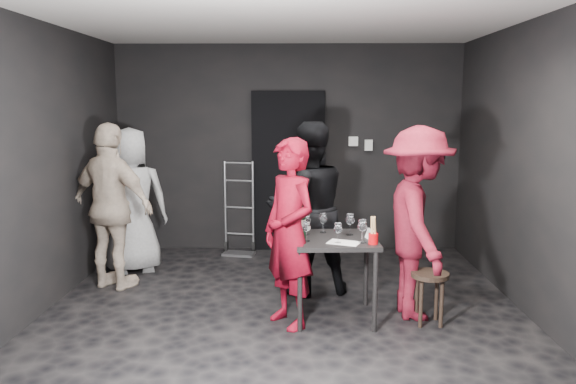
{
  "coord_description": "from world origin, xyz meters",
  "views": [
    {
      "loc": [
        0.13,
        -4.89,
        1.94
      ],
      "look_at": [
        0.04,
        0.25,
        1.13
      ],
      "focal_mm": 35.0,
      "sensor_mm": 36.0,
      "label": 1
    }
  ],
  "objects_px": {
    "hand_truck": "(239,237)",
    "stool": "(430,284)",
    "woman_black": "(308,194)",
    "man_maroon": "(418,207)",
    "wine_bottle": "(301,224)",
    "server_red": "(289,224)",
    "tasting_table": "(335,248)",
    "bystander_cream": "(111,193)",
    "bystander_grey": "(131,192)",
    "breadstick_cup": "(373,231)"
  },
  "relations": [
    {
      "from": "hand_truck",
      "to": "bystander_cream",
      "type": "xyz_separation_m",
      "value": [
        -1.18,
        -1.39,
        0.8
      ]
    },
    {
      "from": "server_red",
      "to": "wine_bottle",
      "type": "bearing_deg",
      "value": 106.87
    },
    {
      "from": "server_red",
      "to": "woman_black",
      "type": "bearing_deg",
      "value": 132.1
    },
    {
      "from": "tasting_table",
      "to": "bystander_grey",
      "type": "distance_m",
      "value": 2.65
    },
    {
      "from": "tasting_table",
      "to": "stool",
      "type": "height_order",
      "value": "tasting_table"
    },
    {
      "from": "woman_black",
      "to": "man_maroon",
      "type": "distance_m",
      "value": 1.16
    },
    {
      "from": "stool",
      "to": "woman_black",
      "type": "bearing_deg",
      "value": 142.11
    },
    {
      "from": "hand_truck",
      "to": "stool",
      "type": "distance_m",
      "value": 3.03
    },
    {
      "from": "breadstick_cup",
      "to": "woman_black",
      "type": "bearing_deg",
      "value": 120.52
    },
    {
      "from": "stool",
      "to": "man_maroon",
      "type": "height_order",
      "value": "man_maroon"
    },
    {
      "from": "hand_truck",
      "to": "breadstick_cup",
      "type": "height_order",
      "value": "hand_truck"
    },
    {
      "from": "stool",
      "to": "bystander_cream",
      "type": "height_order",
      "value": "bystander_cream"
    },
    {
      "from": "bystander_grey",
      "to": "breadstick_cup",
      "type": "xyz_separation_m",
      "value": [
        2.55,
        -1.61,
        -0.07
      ]
    },
    {
      "from": "bystander_grey",
      "to": "hand_truck",
      "type": "bearing_deg",
      "value": -163.66
    },
    {
      "from": "stool",
      "to": "woman_black",
      "type": "distance_m",
      "value": 1.5
    },
    {
      "from": "man_maroon",
      "to": "wine_bottle",
      "type": "distance_m",
      "value": 1.07
    },
    {
      "from": "server_red",
      "to": "wine_bottle",
      "type": "relative_size",
      "value": 5.3
    },
    {
      "from": "stool",
      "to": "bystander_grey",
      "type": "bearing_deg",
      "value": 153.74
    },
    {
      "from": "wine_bottle",
      "to": "hand_truck",
      "type": "bearing_deg",
      "value": 109.56
    },
    {
      "from": "tasting_table",
      "to": "hand_truck",
      "type": "bearing_deg",
      "value": 116.54
    },
    {
      "from": "woman_black",
      "to": "man_maroon",
      "type": "bearing_deg",
      "value": 131.82
    },
    {
      "from": "tasting_table",
      "to": "breadstick_cup",
      "type": "relative_size",
      "value": 2.91
    },
    {
      "from": "server_red",
      "to": "hand_truck",
      "type": "bearing_deg",
      "value": 160.13
    },
    {
      "from": "man_maroon",
      "to": "breadstick_cup",
      "type": "relative_size",
      "value": 7.9
    },
    {
      "from": "wine_bottle",
      "to": "bystander_cream",
      "type": "bearing_deg",
      "value": 156.92
    },
    {
      "from": "tasting_table",
      "to": "stool",
      "type": "distance_m",
      "value": 0.88
    },
    {
      "from": "wine_bottle",
      "to": "stool",
      "type": "bearing_deg",
      "value": -5.33
    },
    {
      "from": "bystander_grey",
      "to": "breadstick_cup",
      "type": "distance_m",
      "value": 3.01
    },
    {
      "from": "hand_truck",
      "to": "bystander_cream",
      "type": "distance_m",
      "value": 1.99
    },
    {
      "from": "tasting_table",
      "to": "man_maroon",
      "type": "xyz_separation_m",
      "value": [
        0.74,
        0.07,
        0.37
      ]
    },
    {
      "from": "bystander_cream",
      "to": "hand_truck",
      "type": "bearing_deg",
      "value": -105.9
    },
    {
      "from": "man_maroon",
      "to": "bystander_grey",
      "type": "distance_m",
      "value": 3.27
    },
    {
      "from": "woman_black",
      "to": "bystander_cream",
      "type": "xyz_separation_m",
      "value": [
        -2.05,
        0.12,
        -0.02
      ]
    },
    {
      "from": "breadstick_cup",
      "to": "hand_truck",
      "type": "bearing_deg",
      "value": 120.11
    },
    {
      "from": "server_red",
      "to": "stool",
      "type": "bearing_deg",
      "value": 55.22
    },
    {
      "from": "tasting_table",
      "to": "wine_bottle",
      "type": "relative_size",
      "value": 2.18
    },
    {
      "from": "stool",
      "to": "bystander_grey",
      "type": "height_order",
      "value": "bystander_grey"
    },
    {
      "from": "tasting_table",
      "to": "wine_bottle",
      "type": "height_order",
      "value": "wine_bottle"
    },
    {
      "from": "woman_black",
      "to": "bystander_cream",
      "type": "bearing_deg",
      "value": -19.06
    },
    {
      "from": "woman_black",
      "to": "man_maroon",
      "type": "relative_size",
      "value": 1.02
    },
    {
      "from": "bystander_grey",
      "to": "breadstick_cup",
      "type": "bearing_deg",
      "value": 128.44
    },
    {
      "from": "woman_black",
      "to": "bystander_grey",
      "type": "bearing_deg",
      "value": -34.61
    },
    {
      "from": "wine_bottle",
      "to": "bystander_grey",
      "type": "bearing_deg",
      "value": 143.94
    },
    {
      "from": "stool",
      "to": "wine_bottle",
      "type": "bearing_deg",
      "value": 174.67
    },
    {
      "from": "stool",
      "to": "breadstick_cup",
      "type": "relative_size",
      "value": 1.82
    },
    {
      "from": "tasting_table",
      "to": "bystander_cream",
      "type": "bearing_deg",
      "value": 160.29
    },
    {
      "from": "bystander_cream",
      "to": "breadstick_cup",
      "type": "bearing_deg",
      "value": -177.43
    },
    {
      "from": "wine_bottle",
      "to": "breadstick_cup",
      "type": "height_order",
      "value": "wine_bottle"
    },
    {
      "from": "hand_truck",
      "to": "server_red",
      "type": "distance_m",
      "value": 2.56
    },
    {
      "from": "woman_black",
      "to": "wine_bottle",
      "type": "bearing_deg",
      "value": 68.32
    }
  ]
}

